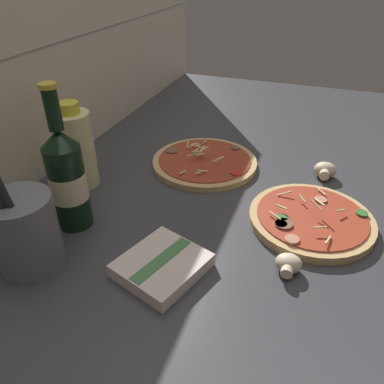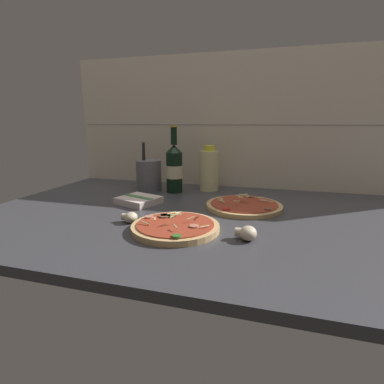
{
  "view_description": "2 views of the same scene",
  "coord_description": "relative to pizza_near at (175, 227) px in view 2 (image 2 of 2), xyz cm",
  "views": [
    {
      "loc": [
        -73.4,
        -13.55,
        47.36
      ],
      "look_at": [
        -12.63,
        8.4,
        5.55
      ],
      "focal_mm": 35.0,
      "sensor_mm": 36.0,
      "label": 1
    },
    {
      "loc": [
        15.11,
        -87.94,
        31.12
      ],
      "look_at": [
        -12.2,
        5.33,
        8.37
      ],
      "focal_mm": 28.0,
      "sensor_mm": 36.0,
      "label": 2
    }
  ],
  "objects": [
    {
      "name": "utensil_crock",
      "position": [
        -27.35,
        43.53,
        5.65
      ],
      "size": [
        10.72,
        10.72,
        20.3
      ],
      "color": "slate",
      "rests_on": "counter_slab"
    },
    {
      "name": "beer_bottle",
      "position": [
        -15.54,
        43.09,
        9.22
      ],
      "size": [
        6.73,
        6.73,
        27.46
      ],
      "color": "black",
      "rests_on": "counter_slab"
    },
    {
      "name": "oil_bottle",
      "position": [
        -2.43,
        50.52,
        7.82
      ],
      "size": [
        8.12,
        8.12,
        19.11
      ],
      "color": "beige",
      "rests_on": "counter_slab"
    },
    {
      "name": "tile_backsplash",
      "position": [
        10.81,
        61.03,
        26.54
      ],
      "size": [
        160.0,
        1.13,
        60.0
      ],
      "color": "beige",
      "rests_on": "ground"
    },
    {
      "name": "dish_towel",
      "position": [
        -21.76,
        21.98,
        0.25
      ],
      "size": [
        16.38,
        15.7,
        2.56
      ],
      "color": "beige",
      "rests_on": "counter_slab"
    },
    {
      "name": "pizza_far",
      "position": [
        15.36,
        26.84,
        -0.11
      ],
      "size": [
        25.73,
        25.73,
        5.03
      ],
      "color": "tan",
      "rests_on": "counter_slab"
    },
    {
      "name": "counter_slab",
      "position": [
        10.81,
        15.53,
        -2.21
      ],
      "size": [
        160.0,
        90.0,
        2.5
      ],
      "color": "#38383D",
      "rests_on": "ground"
    },
    {
      "name": "mushroom_left",
      "position": [
        19.35,
        -1.44,
        0.81
      ],
      "size": [
        5.32,
        5.07,
        3.55
      ],
      "color": "beige",
      "rests_on": "counter_slab"
    },
    {
      "name": "mushroom_right",
      "position": [
        -14.79,
        2.4,
        0.58
      ],
      "size": [
        4.62,
        4.4,
        3.08
      ],
      "color": "beige",
      "rests_on": "counter_slab"
    },
    {
      "name": "pizza_near",
      "position": [
        0.0,
        0.0,
        0.0
      ],
      "size": [
        23.9,
        23.9,
        5.03
      ],
      "color": "tan",
      "rests_on": "counter_slab"
    }
  ]
}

